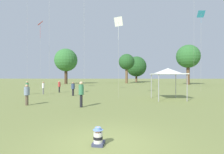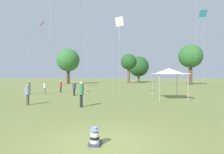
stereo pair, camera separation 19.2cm
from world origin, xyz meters
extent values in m
plane|color=olive|center=(0.00, 0.00, 0.00)|extent=(300.00, 300.00, 0.00)
cube|color=#383D56|center=(-0.19, -0.07, 0.05)|extent=(0.40, 0.48, 0.10)
cylinder|color=silver|center=(-0.20, -0.15, 0.26)|extent=(0.32, 0.32, 0.32)
cylinder|color=black|center=(-0.20, -0.15, 0.26)|extent=(0.33, 0.33, 0.09)
sphere|color=tan|center=(-0.20, -0.15, 0.50)|extent=(0.19, 0.19, 0.19)
cylinder|color=#6B8ED1|center=(-0.20, -0.15, 0.51)|extent=(0.33, 0.33, 0.01)
cylinder|color=#6B8ED1|center=(-0.20, -0.15, 0.55)|extent=(0.20, 0.20, 0.09)
cylinder|color=slate|center=(-8.76, 15.08, 0.38)|extent=(0.21, 0.21, 0.75)
cylinder|color=silver|center=(-8.76, 15.08, 1.05)|extent=(0.39, 0.39, 0.60)
sphere|color=#A37556|center=(-8.76, 15.08, 1.44)|extent=(0.20, 0.20, 0.20)
cylinder|color=black|center=(-2.24, 6.60, 0.45)|extent=(0.27, 0.27, 0.90)
cylinder|color=#387A51|center=(-2.24, 6.60, 1.25)|extent=(0.49, 0.49, 0.71)
sphere|color=#DBAD89|center=(-2.24, 6.60, 1.71)|extent=(0.24, 0.24, 0.24)
cylinder|color=black|center=(-7.61, 17.41, 0.39)|extent=(0.20, 0.20, 0.78)
cylinder|color=#B23833|center=(-7.61, 17.41, 1.09)|extent=(0.37, 0.37, 0.62)
sphere|color=tan|center=(-7.61, 17.41, 1.49)|extent=(0.21, 0.21, 0.21)
cylinder|color=black|center=(-4.77, 13.79, 0.38)|extent=(0.28, 0.28, 0.75)
cylinder|color=#334260|center=(-4.77, 13.79, 1.05)|extent=(0.51, 0.51, 0.60)
sphere|color=#A37556|center=(-4.77, 13.79, 1.44)|extent=(0.20, 0.20, 0.20)
cylinder|color=brown|center=(-6.53, 7.26, 0.39)|extent=(0.27, 0.27, 0.77)
cylinder|color=gray|center=(-6.53, 7.26, 1.08)|extent=(0.50, 0.50, 0.61)
sphere|color=tan|center=(-6.53, 7.26, 1.47)|extent=(0.21, 0.21, 0.21)
cylinder|color=slate|center=(-10.66, 14.92, 0.39)|extent=(0.24, 0.24, 0.78)
cylinder|color=#387A51|center=(-10.66, 14.92, 1.09)|extent=(0.43, 0.43, 0.62)
sphere|color=tan|center=(-10.66, 14.92, 1.49)|extent=(0.21, 0.21, 0.21)
cube|color=white|center=(5.02, 11.00, 2.42)|extent=(2.97, 2.97, 0.08)
cone|color=white|center=(5.02, 11.00, 2.71)|extent=(2.82, 2.82, 0.50)
cylinder|color=#99999E|center=(3.68, 12.16, 1.19)|extent=(0.07, 0.07, 2.38)
cylinder|color=#99999E|center=(6.17, 12.34, 1.19)|extent=(0.07, 0.07, 2.38)
cylinder|color=#99999E|center=(3.87, 9.67, 1.19)|extent=(0.07, 0.07, 2.38)
cylinder|color=#99999E|center=(6.36, 9.85, 1.19)|extent=(0.07, 0.07, 2.38)
cylinder|color=#BCB7A8|center=(12.81, 23.95, 9.29)|extent=(0.01, 0.01, 18.58)
cylinder|color=#BCB7A8|center=(-15.38, 23.66, 10.67)|extent=(0.01, 0.01, 21.33)
cube|color=white|center=(0.35, 13.10, 8.05)|extent=(0.98, 0.70, 0.92)
cylinder|color=white|center=(0.35, 13.10, 6.90)|extent=(0.02, 0.02, 1.64)
cylinder|color=#BCB7A8|center=(0.35, 13.10, 4.03)|extent=(0.01, 0.01, 8.05)
cylinder|color=#BCB7A8|center=(-3.49, 13.67, 9.51)|extent=(0.01, 0.01, 19.01)
cube|color=red|center=(-13.17, 23.84, 11.32)|extent=(1.22, 1.31, 0.76)
cylinder|color=red|center=(-13.17, 23.84, 9.85)|extent=(0.02, 0.02, 2.19)
cylinder|color=#BCB7A8|center=(-13.17, 23.84, 5.66)|extent=(0.01, 0.01, 11.31)
cylinder|color=#BCB7A8|center=(-7.60, 14.05, 6.96)|extent=(0.01, 0.01, 13.92)
cube|color=#339EDB|center=(12.54, 20.83, 11.42)|extent=(1.04, 0.65, 0.84)
cylinder|color=#339EDB|center=(12.54, 20.83, 10.58)|extent=(0.02, 0.02, 0.96)
cylinder|color=#BCB7A8|center=(12.54, 20.83, 5.71)|extent=(0.01, 0.01, 11.42)
cylinder|color=brown|center=(2.64, 48.96, 2.67)|extent=(0.81, 0.81, 5.34)
sphere|color=#235123|center=(2.64, 48.96, 6.70)|extent=(4.93, 4.93, 4.93)
cylinder|color=brown|center=(6.71, 59.93, 1.88)|extent=(0.76, 0.76, 3.76)
sphere|color=#235123|center=(6.71, 59.93, 5.84)|extent=(7.54, 7.54, 7.54)
cylinder|color=brown|center=(18.39, 40.89, 2.87)|extent=(0.84, 0.84, 5.75)
sphere|color=#2D662D|center=(18.39, 40.89, 7.41)|extent=(6.04, 6.04, 6.04)
cylinder|color=#473323|center=(-14.92, 43.78, 2.53)|extent=(0.86, 0.86, 5.05)
sphere|color=#337033|center=(-14.92, 43.78, 6.84)|extent=(6.51, 6.51, 6.51)
camera|label=1|loc=(0.48, -5.61, 2.20)|focal=28.00mm
camera|label=2|loc=(0.67, -5.60, 2.20)|focal=28.00mm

